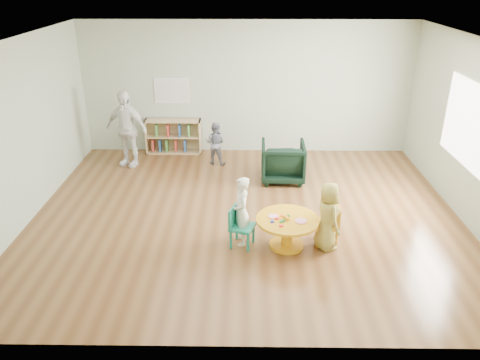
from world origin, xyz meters
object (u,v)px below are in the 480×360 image
at_px(armchair, 283,162).
at_px(toddler, 215,143).
at_px(activity_table, 287,227).
at_px(kid_chair_left, 239,225).
at_px(bookshelf, 173,136).
at_px(child_left, 241,211).
at_px(adult_caretaker, 126,129).
at_px(child_right, 328,216).
at_px(kid_chair_right, 330,223).

relative_size(armchair, toddler, 0.93).
height_order(activity_table, kid_chair_left, kid_chair_left).
bearing_deg(bookshelf, child_left, -67.65).
distance_m(armchair, adult_caretaker, 3.23).
height_order(bookshelf, toddler, toddler).
distance_m(bookshelf, adult_caretaker, 1.18).
xyz_separation_m(bookshelf, child_left, (1.54, -3.75, 0.16)).
distance_m(bookshelf, toddler, 1.17).
distance_m(child_right, toddler, 3.68).
bearing_deg(toddler, activity_table, 126.65).
bearing_deg(child_left, activity_table, 71.67).
relative_size(kid_chair_right, adult_caretaker, 0.40).
relative_size(kid_chair_left, child_left, 0.58).
xyz_separation_m(kid_chair_right, toddler, (-1.87, 3.09, 0.11)).
distance_m(kid_chair_left, bookshelf, 4.10).
bearing_deg(kid_chair_right, child_right, 151.78).
distance_m(activity_table, adult_caretaker, 4.35).
relative_size(activity_table, toddler, 1.02).
distance_m(kid_chair_right, adult_caretaker, 4.75).
xyz_separation_m(kid_chair_left, armchair, (0.79, 2.35, 0.05)).
height_order(bookshelf, adult_caretaker, adult_caretaker).
relative_size(armchair, adult_caretaker, 0.53).
bearing_deg(adult_caretaker, activity_table, -25.98).
bearing_deg(kid_chair_right, bookshelf, 40.35).
relative_size(kid_chair_left, armchair, 0.74).
xyz_separation_m(kid_chair_left, child_right, (1.26, -0.05, 0.18)).
xyz_separation_m(activity_table, child_left, (-0.67, 0.08, 0.21)).
xyz_separation_m(armchair, child_left, (-0.77, -2.29, 0.15)).
height_order(bookshelf, child_left, child_left).
bearing_deg(kid_chair_right, activity_table, 101.14).
xyz_separation_m(kid_chair_right, bookshelf, (-2.84, 3.74, 0.03)).
bearing_deg(child_right, adult_caretaker, 30.02).
height_order(toddler, adult_caretaker, adult_caretaker).
xyz_separation_m(armchair, child_right, (0.46, -2.40, 0.14)).
bearing_deg(armchair, toddler, -30.14).
xyz_separation_m(activity_table, kid_chair_left, (-0.69, 0.02, 0.01)).
bearing_deg(child_right, bookshelf, 16.73).
bearing_deg(toddler, kid_chair_right, 136.62).
bearing_deg(child_right, kid_chair_right, -50.29).
height_order(kid_chair_right, bookshelf, bookshelf).
distance_m(kid_chair_left, kid_chair_right, 1.33).
bearing_deg(kid_chair_left, bookshelf, -140.22).
distance_m(activity_table, child_left, 0.70).
height_order(activity_table, kid_chair_right, kid_chair_right).
bearing_deg(kid_chair_right, armchair, 16.34).
xyz_separation_m(activity_table, kid_chair_right, (0.64, 0.09, 0.02)).
xyz_separation_m(kid_chair_left, kid_chair_right, (1.33, 0.07, 0.00)).
distance_m(kid_chair_left, child_right, 1.27).
bearing_deg(toddler, child_left, 115.84).
bearing_deg(toddler, child_right, 134.70).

